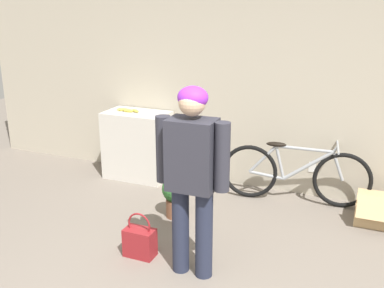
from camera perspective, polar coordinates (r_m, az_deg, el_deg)
wall_back at (r=5.21m, az=9.87°, el=7.87°), size 8.00×0.07×2.60m
side_shelf at (r=5.73m, az=-6.93°, el=-0.12°), size 0.79×0.48×0.85m
person at (r=3.48m, az=0.01°, el=-3.02°), size 0.61×0.26×1.57m
bicycle at (r=5.11m, az=12.91°, el=-3.71°), size 1.63×0.46×0.70m
banana at (r=5.65m, az=-8.13°, el=4.28°), size 0.33×0.09×0.04m
handbag at (r=4.07m, az=-6.64°, el=-12.19°), size 0.27×0.16×0.41m
cardboard_box at (r=5.02m, az=22.76°, el=-7.75°), size 0.47×0.53×0.33m
potted_plant at (r=4.68m, az=-2.11°, el=-6.34°), size 0.28×0.28×0.45m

